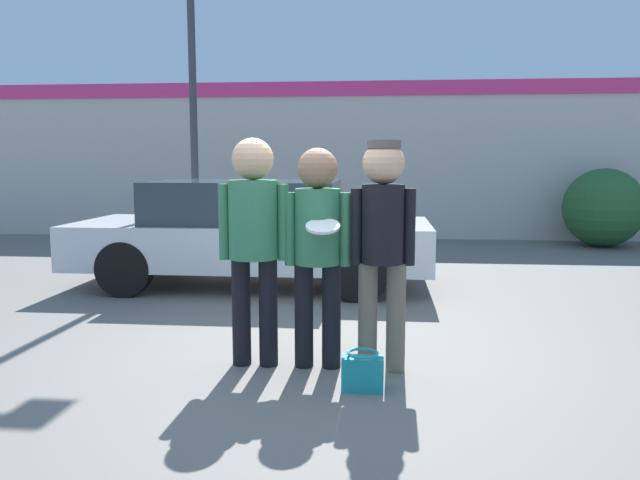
{
  "coord_description": "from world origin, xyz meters",
  "views": [
    {
      "loc": [
        0.63,
        -4.87,
        1.65
      ],
      "look_at": [
        0.14,
        0.15,
        1.0
      ],
      "focal_mm": 35.0,
      "sensor_mm": 36.0,
      "label": 1
    }
  ],
  "objects": [
    {
      "name": "ground_plane",
      "position": [
        0.0,
        0.0,
        0.0
      ],
      "size": [
        56.0,
        56.0,
        0.0
      ],
      "primitive_type": "plane",
      "color": "#66635E"
    },
    {
      "name": "storefront_building",
      "position": [
        0.0,
        8.38,
        1.66
      ],
      "size": [
        24.0,
        0.22,
        3.27
      ],
      "color": "beige",
      "rests_on": "ground"
    },
    {
      "name": "person_left",
      "position": [
        -0.37,
        -0.05,
        1.11
      ],
      "size": [
        0.56,
        0.39,
        1.82
      ],
      "color": "black",
      "rests_on": "ground"
    },
    {
      "name": "person_middle_with_frisbee",
      "position": [
        0.14,
        -0.05,
        1.05
      ],
      "size": [
        0.52,
        0.55,
        1.75
      ],
      "color": "black",
      "rests_on": "ground"
    },
    {
      "name": "person_right",
      "position": [
        0.65,
        -0.09,
        1.09
      ],
      "size": [
        0.5,
        0.33,
        1.8
      ],
      "color": "#665B4C",
      "rests_on": "ground"
    },
    {
      "name": "parked_car_near",
      "position": [
        -1.06,
        3.16,
        0.71
      ],
      "size": [
        4.6,
        1.89,
        1.38
      ],
      "color": "silver",
      "rests_on": "ground"
    },
    {
      "name": "street_lamp",
      "position": [
        -2.21,
        5.06,
        4.11
      ],
      "size": [
        1.13,
        0.35,
        6.87
      ],
      "color": "#38383D",
      "rests_on": "ground"
    },
    {
      "name": "shrub",
      "position": [
        4.87,
        7.44,
        0.75
      ],
      "size": [
        1.5,
        1.5,
        1.5
      ],
      "color": "#285B2D",
      "rests_on": "ground"
    },
    {
      "name": "handbag",
      "position": [
        0.52,
        -0.54,
        0.14
      ],
      "size": [
        0.3,
        0.23,
        0.29
      ],
      "color": "teal",
      "rests_on": "ground"
    }
  ]
}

